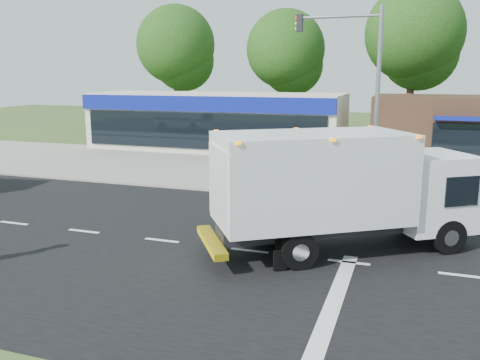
{
  "coord_description": "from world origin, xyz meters",
  "views": [
    {
      "loc": [
        4.54,
        -14.05,
        5.31
      ],
      "look_at": [
        -1.1,
        2.29,
        1.7
      ],
      "focal_mm": 38.0,
      "sensor_mm": 36.0,
      "label": 1
    }
  ],
  "objects": [
    {
      "name": "ground",
      "position": [
        0.0,
        0.0,
        0.0
      ],
      "size": [
        120.0,
        120.0,
        0.0
      ],
      "primitive_type": "plane",
      "color": "#385123",
      "rests_on": "ground"
    },
    {
      "name": "parking_apron",
      "position": [
        0.0,
        14.0,
        0.01
      ],
      "size": [
        60.0,
        9.0,
        0.02
      ],
      "primitive_type": "cube",
      "color": "gray",
      "rests_on": "ground"
    },
    {
      "name": "road_asphalt",
      "position": [
        0.0,
        0.0,
        0.0
      ],
      "size": [
        60.0,
        14.0,
        0.02
      ],
      "primitive_type": "cube",
      "color": "black",
      "rests_on": "ground"
    },
    {
      "name": "sidewalk",
      "position": [
        0.0,
        8.2,
        0.06
      ],
      "size": [
        60.0,
        2.4,
        0.12
      ],
      "primitive_type": "cube",
      "color": "gray",
      "rests_on": "ground"
    },
    {
      "name": "retail_strip_mall",
      "position": [
        -9.0,
        19.93,
        2.01
      ],
      "size": [
        18.0,
        6.2,
        4.0
      ],
      "color": "beige",
      "rests_on": "ground"
    },
    {
      "name": "ems_box_truck",
      "position": [
        2.52,
        0.92,
        2.11
      ],
      "size": [
        8.3,
        6.68,
        3.67
      ],
      "rotation": [
        0.0,
        0.0,
        0.58
      ],
      "color": "black",
      "rests_on": "ground"
    },
    {
      "name": "background_trees",
      "position": [
        -0.85,
        28.16,
        7.38
      ],
      "size": [
        36.77,
        7.39,
        12.1
      ],
      "color": "#332114",
      "rests_on": "ground"
    },
    {
      "name": "traffic_signal_pole",
      "position": [
        2.35,
        7.6,
        4.92
      ],
      "size": [
        3.51,
        0.25,
        8.0
      ],
      "color": "gray",
      "rests_on": "ground"
    },
    {
      "name": "brown_storefront",
      "position": [
        7.0,
        19.98,
        2.0
      ],
      "size": [
        10.0,
        6.7,
        4.0
      ],
      "color": "#382316",
      "rests_on": "ground"
    },
    {
      "name": "lane_markings",
      "position": [
        1.35,
        -1.35,
        0.02
      ],
      "size": [
        55.2,
        7.0,
        0.01
      ],
      "color": "silver",
      "rests_on": "road_asphalt"
    }
  ]
}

